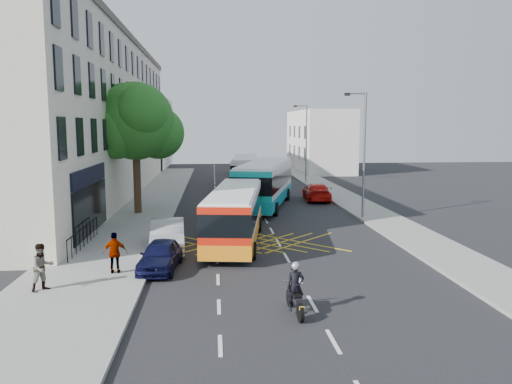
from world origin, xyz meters
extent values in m
plane|color=black|center=(0.00, 0.00, 0.00)|extent=(120.00, 120.00, 0.00)
cube|color=gray|center=(-8.50, 15.00, 0.07)|extent=(5.00, 70.00, 0.15)
cube|color=gray|center=(7.50, 15.00, 0.07)|extent=(3.00, 70.00, 0.15)
cube|color=beige|center=(-14.00, 24.50, 6.50)|extent=(8.00, 45.00, 13.00)
cube|color=#59544C|center=(-14.00, 24.50, 13.25)|extent=(8.30, 45.00, 0.50)
cube|color=black|center=(-9.95, 8.00, 3.40)|extent=(0.12, 7.00, 0.90)
cube|color=black|center=(-9.95, 8.00, 1.60)|extent=(0.12, 7.00, 2.60)
cube|color=silver|center=(-14.00, 55.00, 5.00)|extent=(8.00, 20.00, 10.00)
cube|color=silver|center=(11.00, 48.00, 4.00)|extent=(6.00, 18.00, 8.00)
cylinder|color=#382619|center=(-8.50, 15.00, 2.35)|extent=(0.50, 0.50, 4.40)
sphere|color=#195217|center=(-8.50, 15.00, 6.35)|extent=(5.20, 5.20, 5.20)
sphere|color=#195217|center=(-7.10, 15.80, 5.55)|extent=(3.60, 3.60, 3.60)
sphere|color=#195217|center=(-9.70, 14.40, 5.75)|extent=(3.80, 3.80, 3.80)
sphere|color=#195217|center=(-7.90, 13.70, 6.95)|extent=(3.40, 3.40, 3.40)
sphere|color=#195217|center=(-9.30, 16.10, 7.35)|extent=(3.20, 3.20, 3.20)
cylinder|color=slate|center=(6.30, 12.00, 4.15)|extent=(0.14, 0.14, 8.00)
cylinder|color=slate|center=(5.70, 12.00, 8.05)|extent=(1.20, 0.10, 0.10)
cube|color=black|center=(5.10, 12.00, 8.00)|extent=(0.35, 0.15, 0.18)
cylinder|color=slate|center=(6.30, 32.00, 4.15)|extent=(0.14, 0.14, 8.00)
cylinder|color=slate|center=(5.70, 32.00, 8.05)|extent=(1.20, 0.10, 0.10)
cube|color=black|center=(5.10, 32.00, 8.00)|extent=(0.35, 0.15, 0.18)
cube|color=silver|center=(-2.23, 6.36, 1.52)|extent=(3.59, 10.18, 2.40)
cube|color=silver|center=(-2.23, 6.36, 2.76)|extent=(3.39, 9.95, 0.11)
cube|color=black|center=(-2.23, 6.36, 1.86)|extent=(3.66, 10.24, 1.00)
cube|color=orange|center=(-2.23, 6.36, 0.68)|extent=(3.65, 10.23, 0.68)
cube|color=red|center=(-2.90, 1.45, 1.54)|extent=(2.30, 0.41, 2.26)
cube|color=#FF0C0C|center=(-3.78, 1.56, 0.91)|extent=(0.26, 0.09, 0.25)
cube|color=#FF0C0C|center=(-2.03, 1.32, 0.91)|extent=(0.26, 0.09, 0.25)
cylinder|color=black|center=(-2.98, 9.20, 0.41)|extent=(0.36, 0.84, 0.82)
cylinder|color=black|center=(-0.74, 8.90, 0.41)|extent=(0.36, 0.84, 0.82)
cylinder|color=black|center=(-3.81, 3.19, 0.41)|extent=(0.36, 0.84, 0.82)
cylinder|color=black|center=(-1.56, 2.89, 0.41)|extent=(0.36, 0.84, 0.82)
cube|color=silver|center=(0.52, 17.76, 1.80)|extent=(5.63, 12.14, 2.85)
cube|color=silver|center=(0.52, 17.76, 3.28)|extent=(5.36, 11.86, 0.13)
cube|color=black|center=(0.52, 17.76, 2.21)|extent=(5.70, 12.22, 1.18)
cube|color=#0D96A5|center=(0.52, 17.76, 0.81)|extent=(5.69, 12.20, 0.81)
cube|color=#0EAEA9|center=(-0.98, 12.07, 1.83)|extent=(2.67, 0.79, 2.69)
cube|color=#FF0C0C|center=(-2.05, 12.34, 1.08)|extent=(0.26, 0.12, 0.25)
cube|color=#FF0C0C|center=(0.07, 11.78, 1.08)|extent=(0.26, 0.12, 0.25)
cylinder|color=black|center=(0.04, 21.23, 0.48)|extent=(0.54, 1.01, 0.97)
cylinder|color=black|center=(2.65, 20.54, 0.48)|extent=(0.54, 1.01, 0.97)
cylinder|color=black|center=(-1.80, 14.25, 0.48)|extent=(0.54, 1.01, 0.97)
cylinder|color=black|center=(0.80, 13.57, 0.48)|extent=(0.54, 1.01, 0.97)
cube|color=silver|center=(-0.15, 30.39, 1.60)|extent=(3.30, 10.67, 2.53)
cube|color=silver|center=(-0.15, 30.39, 2.91)|extent=(3.09, 10.45, 0.11)
cube|color=black|center=(-0.15, 30.39, 1.96)|extent=(3.36, 10.74, 1.05)
cube|color=#0D88A2|center=(-0.15, 30.39, 0.72)|extent=(3.35, 10.73, 0.72)
cube|color=white|center=(-0.61, 25.19, 1.62)|extent=(2.43, 0.31, 2.39)
cube|color=#FF0C0C|center=(-1.55, 25.26, 0.95)|extent=(0.25, 0.08, 0.25)
cube|color=#FF0C0C|center=(0.33, 25.09, 0.95)|extent=(0.25, 0.08, 0.25)
cylinder|color=black|center=(-1.09, 33.34, 0.43)|extent=(0.34, 0.88, 0.86)
cylinder|color=black|center=(1.29, 33.14, 0.43)|extent=(0.34, 0.88, 0.86)
cylinder|color=black|center=(-1.65, 26.97, 0.43)|extent=(0.34, 0.88, 0.86)
cylinder|color=black|center=(0.73, 26.76, 0.43)|extent=(0.34, 0.88, 0.86)
cylinder|color=black|center=(-0.69, -4.53, 0.29)|extent=(0.16, 0.60, 0.59)
cylinder|color=black|center=(-0.81, -3.15, 0.29)|extent=(0.16, 0.60, 0.59)
cube|color=black|center=(-0.75, -3.84, 0.57)|extent=(0.30, 1.12, 0.20)
cube|color=black|center=(-0.77, -3.61, 0.74)|extent=(0.29, 0.44, 0.18)
cube|color=black|center=(-0.73, -4.07, 0.69)|extent=(0.28, 0.48, 0.09)
cylinder|color=slate|center=(-0.81, -3.20, 0.65)|extent=(0.09, 0.40, 0.77)
cylinder|color=slate|center=(-0.80, -3.34, 0.97)|extent=(0.55, 0.08, 0.04)
cube|color=gold|center=(-0.68, -4.69, 0.51)|extent=(0.17, 0.03, 0.12)
imported|color=black|center=(-0.75, -3.89, 0.93)|extent=(0.61, 0.43, 1.59)
sphere|color=#99999E|center=(-0.75, -3.89, 1.61)|extent=(0.28, 0.28, 0.28)
imported|color=black|center=(-5.60, 1.57, 0.63)|extent=(1.89, 3.86, 1.27)
imported|color=#9C9EA3|center=(-5.60, 4.86, 0.75)|extent=(1.95, 4.67, 1.50)
imported|color=#C00D08|center=(5.01, 20.33, 0.71)|extent=(2.36, 5.00, 1.41)
imported|color=#393B40|center=(0.20, 42.74, 0.68)|extent=(2.66, 5.04, 1.35)
imported|color=#A0A3A7|center=(4.97, 40.22, 0.64)|extent=(1.60, 3.77, 1.27)
imported|color=black|center=(2.50, 49.65, 0.62)|extent=(1.69, 3.88, 1.24)
imported|color=gray|center=(-9.51, -1.20, 1.02)|extent=(1.06, 1.05, 1.73)
imported|color=gray|center=(-7.32, 0.77, 0.99)|extent=(1.00, 0.46, 1.67)
camera|label=1|loc=(-3.34, -19.19, 6.08)|focal=35.00mm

